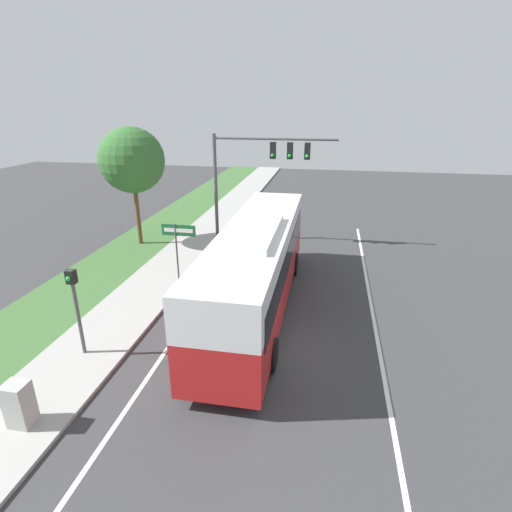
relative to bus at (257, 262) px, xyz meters
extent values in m
plane|color=#38383A|center=(1.07, -2.87, -2.06)|extent=(80.00, 80.00, 0.00)
cube|color=#9E9E99|center=(-5.13, -2.87, -2.00)|extent=(2.80, 80.00, 0.12)
cube|color=#3D6633|center=(-8.33, -2.87, -2.01)|extent=(3.60, 80.00, 0.10)
cube|color=silver|center=(-2.53, -2.87, -2.06)|extent=(0.14, 30.00, 0.01)
cube|color=silver|center=(4.67, -2.87, -2.06)|extent=(0.14, 30.00, 0.01)
cube|color=red|center=(0.00, 0.01, -0.79)|extent=(2.46, 12.35, 1.70)
cube|color=white|center=(0.00, 0.01, 0.75)|extent=(2.46, 12.35, 1.39)
cube|color=black|center=(0.00, 0.01, 0.27)|extent=(2.50, 11.36, 1.05)
cube|color=white|center=(0.00, -0.91, 1.57)|extent=(1.73, 4.32, 0.24)
cylinder|color=black|center=(-1.18, 3.84, -1.52)|extent=(0.28, 1.07, 1.07)
cylinder|color=black|center=(1.18, 3.84, -1.52)|extent=(0.28, 1.07, 1.07)
cylinder|color=black|center=(-1.18, -3.82, -1.52)|extent=(0.28, 1.07, 1.07)
cylinder|color=black|center=(1.18, -3.82, -1.52)|extent=(0.28, 1.07, 1.07)
cylinder|color=#4C4C51|center=(-3.98, 8.27, 1.10)|extent=(0.20, 0.20, 6.32)
cylinder|color=#4C4C51|center=(-0.52, 8.27, 4.00)|extent=(6.93, 0.14, 0.14)
cube|color=black|center=(-0.60, 8.27, 3.38)|extent=(0.32, 0.28, 0.90)
sphere|color=#1ED838|center=(-0.60, 8.09, 3.14)|extent=(0.18, 0.18, 0.18)
cube|color=black|center=(0.35, 8.27, 3.38)|extent=(0.32, 0.28, 0.90)
sphere|color=#1ED838|center=(0.35, 8.09, 3.14)|extent=(0.18, 0.18, 0.18)
cube|color=black|center=(1.30, 8.27, 3.38)|extent=(0.32, 0.28, 0.90)
sphere|color=#1ED838|center=(1.30, 8.09, 3.14)|extent=(0.18, 0.18, 0.18)
cylinder|color=#4C4C51|center=(-5.11, -4.23, -0.51)|extent=(0.12, 0.12, 3.11)
cube|color=black|center=(-5.11, -4.23, 0.83)|extent=(0.28, 0.24, 0.44)
sphere|color=#1ED838|center=(-5.11, -4.38, 0.83)|extent=(0.14, 0.14, 0.14)
cylinder|color=#4C4C51|center=(-4.09, 1.88, -0.62)|extent=(0.08, 0.08, 2.89)
cube|color=#145B2D|center=(-3.93, 1.88, 0.52)|extent=(1.59, 0.03, 0.51)
cube|color=white|center=(-3.93, 1.86, 0.52)|extent=(1.35, 0.01, 0.18)
cube|color=#A8A8A3|center=(-4.83, -7.42, -1.32)|extent=(0.60, 0.53, 1.24)
cylinder|color=brown|center=(-8.23, 6.55, -0.08)|extent=(0.24, 0.24, 3.77)
sphere|color=#33662D|center=(-8.23, 6.55, 2.89)|extent=(3.62, 3.62, 3.62)
camera|label=1|loc=(2.61, -14.32, 5.90)|focal=28.00mm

